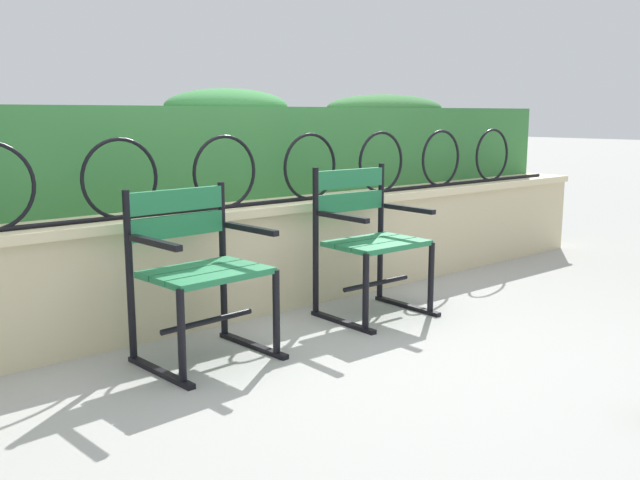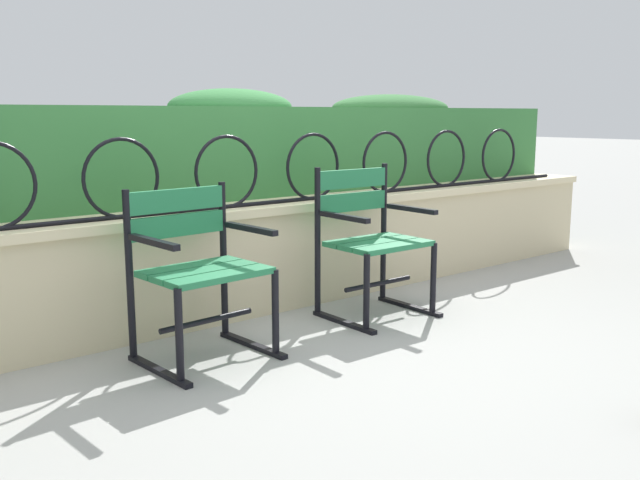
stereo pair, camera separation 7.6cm
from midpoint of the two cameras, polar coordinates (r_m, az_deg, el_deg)
The scene contains 6 objects.
ground_plane at distance 3.64m, azimuth 1.84°, elevation -8.81°, with size 60.00×60.00×0.00m, color #9E9E99.
stone_wall at distance 4.24m, azimuth -6.09°, elevation -1.51°, with size 6.71×0.41×0.65m.
iron_arch_fence at distance 4.05m, azimuth -6.87°, elevation 5.23°, with size 6.19×0.02×0.42m.
hedge_row at distance 4.57m, azimuth -8.91°, elevation 7.44°, with size 6.58×0.55×0.70m.
park_chair_left at distance 3.46m, azimuth -9.34°, elevation -2.09°, with size 0.61×0.55×0.84m.
park_chair_right at distance 4.17m, azimuth 4.59°, elevation 0.23°, with size 0.58×0.53×0.88m.
Camera 2 is at (-2.25, -2.61, 1.19)m, focal length 39.47 mm.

